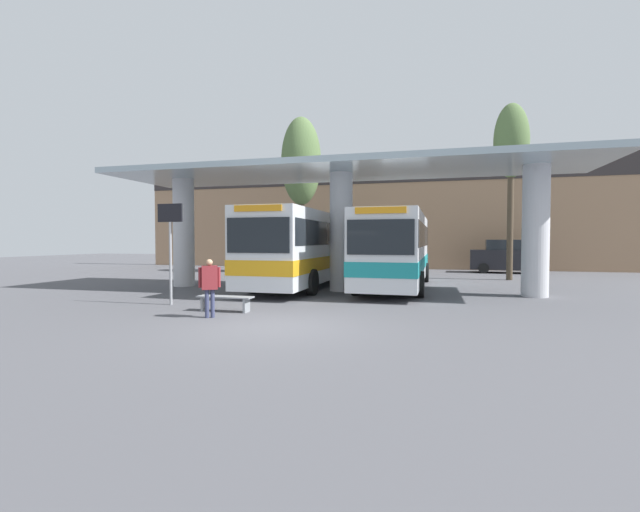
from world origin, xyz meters
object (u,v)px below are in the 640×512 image
Objects in this scene: waiting_bench_near_pillar at (225,300)px; pedestrian_waiting at (210,282)px; transit_bus_center_bay at (396,247)px; parked_car_street at (505,257)px; poplar_tree_behind_left at (511,145)px; transit_bus_left_bay at (309,246)px; info_sign_platform at (170,234)px; poplar_tree_behind_right at (301,163)px.

waiting_bench_near_pillar is 1.25m from pedestrian_waiting.
parked_car_street is (6.24, 10.74, -0.76)m from transit_bus_center_bay.
waiting_bench_near_pillar is 18.10m from poplar_tree_behind_left.
transit_bus_center_bay is 6.75× the size of pedestrian_waiting.
transit_bus_left_bay reaches higher than waiting_bench_near_pillar.
parked_car_street is at bearing 30.31° from pedestrian_waiting.
transit_bus_left_bay is at bearing 70.03° from info_sign_platform.
info_sign_platform is (-2.66, -7.31, 0.48)m from transit_bus_left_bay.
waiting_bench_near_pillar is at bearing -127.07° from poplar_tree_behind_left.
pedestrian_waiting reaches higher than waiting_bench_near_pillar.
transit_bus_left_bay reaches higher than transit_bus_center_bay.
transit_bus_center_bay is at bearing 61.25° from waiting_bench_near_pillar.
poplar_tree_behind_right is (-2.73, 7.54, 5.41)m from transit_bus_left_bay.
transit_bus_center_bay is 10.15m from pedestrian_waiting.
poplar_tree_behind_right is at bearing 90.29° from info_sign_platform.
poplar_tree_behind_left reaches higher than info_sign_platform.
poplar_tree_behind_left is at bearing -151.09° from transit_bus_left_bay.
poplar_tree_behind_left reaches higher than transit_bus_center_bay.
waiting_bench_near_pillar is 17.26m from poplar_tree_behind_right.
transit_bus_center_bay is at bearing -47.67° from poplar_tree_behind_right.
transit_bus_center_bay reaches higher than waiting_bench_near_pillar.
parked_car_street reaches higher than waiting_bench_near_pillar.
info_sign_platform is 18.36m from poplar_tree_behind_left.
pedestrian_waiting is 18.01m from poplar_tree_behind_right.
waiting_bench_near_pillar is 0.18× the size of poplar_tree_behind_left.
pedestrian_waiting is at bearing 89.37° from transit_bus_left_bay.
transit_bus_center_bay is at bearing -179.41° from transit_bus_left_bay.
poplar_tree_behind_right reaches higher than parked_car_street.
info_sign_platform is 3.36m from pedestrian_waiting.
poplar_tree_behind_left is (5.65, 5.27, 5.46)m from transit_bus_center_bay.
transit_bus_center_bay is 9.99m from info_sign_platform.
poplar_tree_behind_right is 2.31× the size of parked_car_street.
pedestrian_waiting is 0.16× the size of poplar_tree_behind_right.
info_sign_platform is 0.32× the size of poplar_tree_behind_right.
poplar_tree_behind_right is at bearing -69.44° from transit_bus_left_bay.
poplar_tree_behind_left reaches higher than parked_car_street.
pedestrian_waiting is 0.36× the size of parked_car_street.
transit_bus_left_bay is 2.74× the size of parked_car_street.
transit_bus_left_bay is 1.29× the size of poplar_tree_behind_left.
transit_bus_center_bay is (4.14, -0.00, -0.06)m from transit_bus_left_bay.
pedestrian_waiting is (0.08, -1.06, 0.64)m from waiting_bench_near_pillar.
transit_bus_left_bay is 9.67m from poplar_tree_behind_right.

